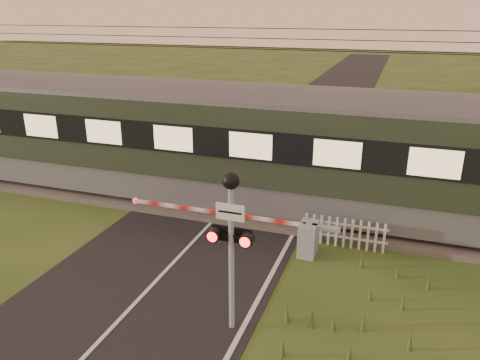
% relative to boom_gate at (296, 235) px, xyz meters
% --- Properties ---
extents(ground, '(160.00, 160.00, 0.00)m').
position_rel_boom_gate_xyz_m(ground, '(-3.08, -3.83, -0.55)').
color(ground, '#2D441A').
rests_on(ground, ground).
extents(road, '(6.00, 140.00, 0.03)m').
position_rel_boom_gate_xyz_m(road, '(-3.06, -4.07, -0.54)').
color(road, black).
rests_on(road, ground).
extents(track_bed, '(140.00, 3.40, 0.39)m').
position_rel_boom_gate_xyz_m(track_bed, '(-3.08, 2.67, -0.49)').
color(track_bed, '#47423D').
rests_on(track_bed, ground).
extents(overhead_wires, '(120.00, 0.62, 0.62)m').
position_rel_boom_gate_xyz_m(overhead_wires, '(-3.08, 2.67, 5.17)').
color(overhead_wires, black).
rests_on(overhead_wires, ground).
extents(boom_gate, '(6.58, 0.75, 1.00)m').
position_rel_boom_gate_xyz_m(boom_gate, '(0.00, 0.00, 0.00)').
color(boom_gate, gray).
rests_on(boom_gate, ground).
extents(crossing_signal, '(0.93, 0.37, 3.65)m').
position_rel_boom_gate_xyz_m(crossing_signal, '(-0.57, -3.84, 1.96)').
color(crossing_signal, gray).
rests_on(crossing_signal, ground).
extents(picket_fence, '(2.50, 0.08, 0.93)m').
position_rel_boom_gate_xyz_m(picket_fence, '(1.27, 0.77, -0.08)').
color(picket_fence, silver).
rests_on(picket_fence, ground).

